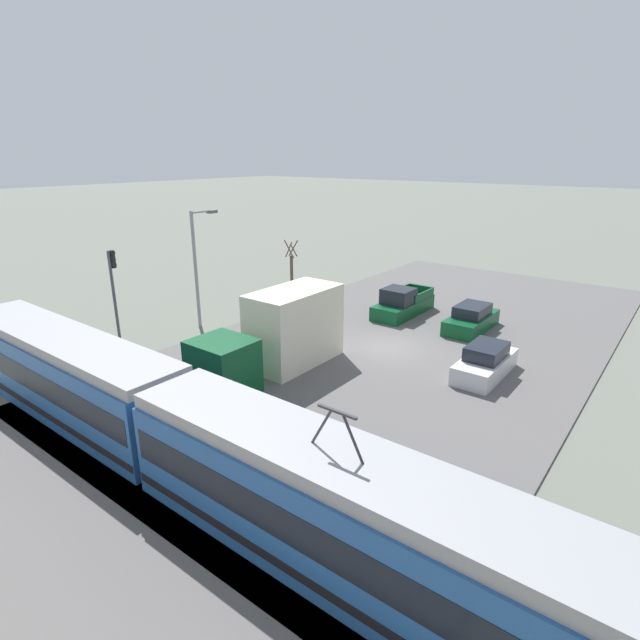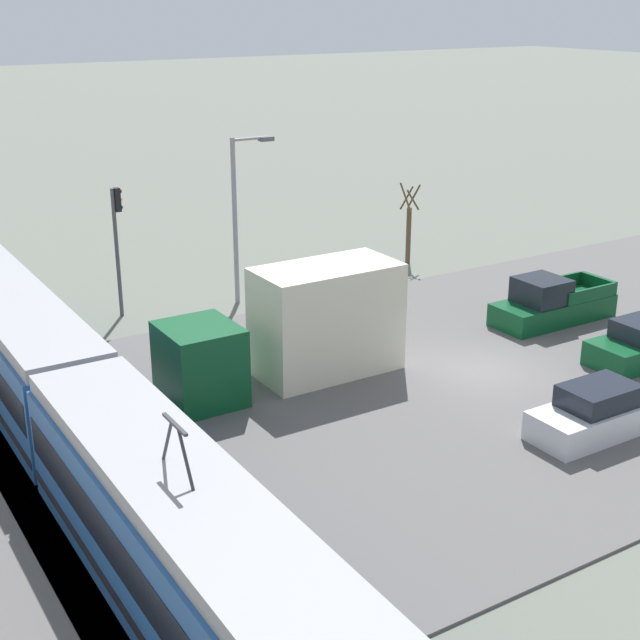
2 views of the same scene
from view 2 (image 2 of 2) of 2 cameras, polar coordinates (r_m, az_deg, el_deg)
name	(u,v)px [view 2 (image 2 of 2)]	position (r m, az deg, el deg)	size (l,w,h in m)	color
ground_plane	(484,373)	(31.70, 10.48, -3.33)	(320.00, 320.00, 0.00)	#60665B
road_surface	(484,372)	(31.68, 10.48, -3.27)	(19.53, 44.20, 0.08)	#565454
rail_bed	(89,481)	(25.26, -14.55, -9.92)	(63.65, 4.40, 0.22)	#5B5954
light_rail_tram	(80,422)	(24.74, -15.08, -6.34)	(26.55, 2.71, 4.44)	#235193
box_truck	(298,330)	(29.96, -1.44, -0.61)	(2.56, 8.38, 3.80)	#0C4723
pickup_truck	(551,304)	(36.80, 14.59, 0.98)	(1.98, 5.24, 1.89)	#0C4723
sedan_car_0	(597,413)	(27.84, 17.29, -5.73)	(1.76, 4.31, 1.55)	silver
traffic_light_pole	(117,234)	(36.63, -12.84, 5.36)	(0.28, 0.47, 5.30)	#47474C
street_tree	(409,228)	(43.69, 5.70, 5.90)	(0.95, 0.79, 3.98)	brown
street_lamp_near_crossing	(240,208)	(37.40, -5.17, 7.17)	(0.36, 1.95, 7.04)	gray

